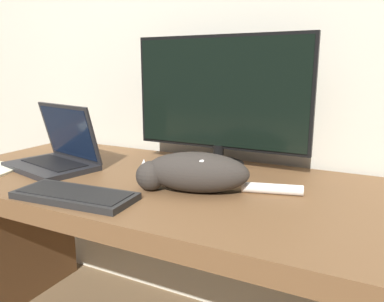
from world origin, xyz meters
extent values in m
cube|color=beige|center=(0.00, 0.82, 1.30)|extent=(6.40, 0.06, 2.60)
cube|color=brown|center=(0.00, 0.38, 0.70)|extent=(1.75, 0.76, 0.06)
cube|color=brown|center=(-0.84, 0.38, 0.34)|extent=(0.04, 0.70, 0.67)
cylinder|color=black|center=(0.08, 0.62, 0.74)|extent=(0.20, 0.20, 0.02)
cylinder|color=black|center=(0.08, 0.62, 0.79)|extent=(0.04, 0.04, 0.07)
cube|color=black|center=(0.08, 0.62, 1.02)|extent=(0.69, 0.02, 0.42)
cube|color=black|center=(0.08, 0.61, 1.02)|extent=(0.66, 0.01, 0.39)
cube|color=#232326|center=(-0.49, 0.31, 0.74)|extent=(0.38, 0.30, 0.02)
cube|color=black|center=(-0.48, 0.32, 0.76)|extent=(0.30, 0.19, 0.00)
cube|color=#232326|center=(-0.47, 0.39, 0.86)|extent=(0.34, 0.14, 0.22)
cube|color=black|center=(-0.47, 0.39, 0.86)|extent=(0.31, 0.12, 0.19)
cube|color=black|center=(-0.16, 0.10, 0.74)|extent=(0.37, 0.18, 0.02)
cube|color=black|center=(-0.16, 0.10, 0.76)|extent=(0.34, 0.14, 0.00)
ellipsoid|color=#332D28|center=(0.13, 0.32, 0.80)|extent=(0.35, 0.22, 0.12)
ellipsoid|color=white|center=(0.14, 0.33, 0.83)|extent=(0.17, 0.14, 0.05)
sphere|color=#332D28|center=(-0.01, 0.27, 0.78)|extent=(0.09, 0.09, 0.09)
cone|color=white|center=(-0.03, 0.26, 0.82)|extent=(0.03, 0.03, 0.03)
cone|color=white|center=(0.01, 0.27, 0.82)|extent=(0.03, 0.03, 0.03)
cylinder|color=white|center=(0.34, 0.40, 0.75)|extent=(0.19, 0.08, 0.03)
camera|label=1|loc=(0.62, -0.67, 1.11)|focal=35.00mm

